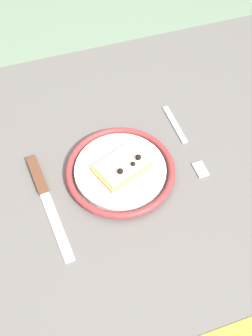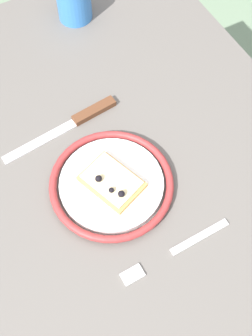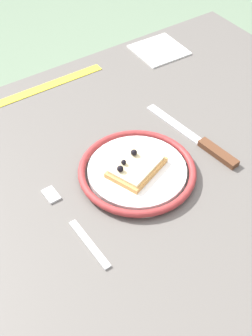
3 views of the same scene
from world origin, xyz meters
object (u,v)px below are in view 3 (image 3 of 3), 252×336
at_px(plate, 138,172).
at_px(fork, 74,224).
at_px(knife, 205,145).
at_px(dining_table, 124,214).
at_px(measuring_tape, 39,89).
at_px(napkin, 159,50).
at_px(pizza_slice_near, 135,165).

bearing_deg(plate, fork, -168.02).
bearing_deg(plate, knife, -3.08).
xyz_separation_m(plate, fork, (-0.15, -0.03, -0.01)).
bearing_deg(plate, dining_table, 172.69).
relative_size(fork, measuring_tape, 0.64).
distance_m(measuring_tape, napkin, 0.32).
bearing_deg(measuring_tape, knife, -62.25).
relative_size(pizza_slice_near, fork, 0.59).
xyz_separation_m(plate, napkin, (0.29, 0.32, -0.01)).
bearing_deg(pizza_slice_near, plate, -73.78).
height_order(pizza_slice_near, knife, pizza_slice_near).
bearing_deg(measuring_tape, napkin, -4.16).
height_order(plate, measuring_tape, plate).
bearing_deg(napkin, pizza_slice_near, -133.01).
distance_m(dining_table, measuring_tape, 0.35).
xyz_separation_m(knife, fork, (-0.31, -0.02, -0.00)).
relative_size(pizza_slice_near, measuring_tape, 0.38).
bearing_deg(dining_table, measuring_tape, 90.55).
xyz_separation_m(dining_table, pizza_slice_near, (0.03, 0.00, 0.12)).
xyz_separation_m(dining_table, fork, (-0.13, -0.04, 0.10)).
xyz_separation_m(knife, napkin, (0.13, 0.33, -0.00)).
distance_m(knife, napkin, 0.36).
relative_size(plate, fork, 1.08).
distance_m(plate, knife, 0.16).
relative_size(dining_table, pizza_slice_near, 9.43).
distance_m(pizza_slice_near, napkin, 0.43).
height_order(plate, pizza_slice_near, pizza_slice_near).
relative_size(plate, napkin, 1.85).
distance_m(dining_table, napkin, 0.46).
bearing_deg(plate, measuring_tape, 95.29).
height_order(dining_table, knife, knife).
xyz_separation_m(knife, measuring_tape, (-0.19, 0.35, -0.00)).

